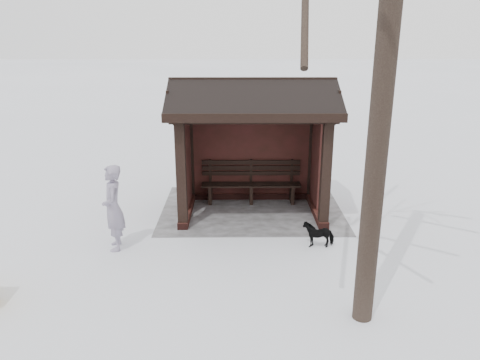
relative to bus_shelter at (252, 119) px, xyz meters
name	(u,v)px	position (x,y,z in m)	size (l,w,h in m)	color
ground	(252,212)	(0.00, 0.16, -2.17)	(120.00, 120.00, 0.00)	white
trampled_patch	(252,209)	(0.00, -0.04, -2.16)	(4.20, 3.20, 0.02)	#95959A
bus_shelter	(252,119)	(0.00, 0.00, 0.00)	(3.60, 2.40, 3.09)	#331612
pedestrian	(113,208)	(2.70, 2.02, -1.33)	(0.61, 0.40, 1.67)	gray
dog	(319,234)	(-1.25, 1.93, -1.92)	(0.27, 0.59, 0.50)	black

